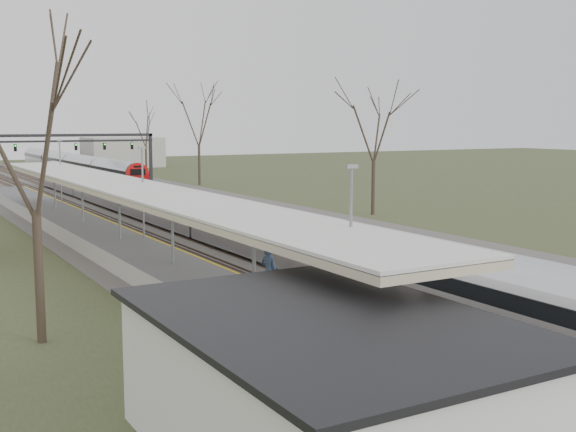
% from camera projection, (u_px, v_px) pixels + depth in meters
% --- Properties ---
extents(track_bed, '(24.00, 160.00, 0.22)m').
position_uv_depth(track_bed, '(154.00, 208.00, 62.21)').
color(track_bed, '#474442').
rests_on(track_bed, ground).
extents(platform, '(3.50, 69.00, 1.00)m').
position_uv_depth(platform, '(103.00, 240.00, 42.50)').
color(platform, '#9E9B93').
rests_on(platform, ground).
extents(canopy, '(4.10, 50.00, 3.11)m').
position_uv_depth(canopy, '(124.00, 188.00, 38.18)').
color(canopy, slate).
rests_on(canopy, platform).
extents(station_building, '(6.00, 9.00, 3.20)m').
position_uv_depth(station_building, '(326.00, 395.00, 15.29)').
color(station_building, silver).
rests_on(station_building, ground).
extents(signal_gantry, '(21.00, 0.59, 6.08)m').
position_uv_depth(signal_gantry, '(70.00, 143.00, 87.38)').
color(signal_gantry, black).
rests_on(signal_gantry, ground).
extents(tree_west_near, '(5.00, 5.00, 10.30)m').
position_uv_depth(tree_west_near, '(32.00, 124.00, 23.15)').
color(tree_west_near, '#2D231C').
rests_on(tree_west_near, ground).
extents(tree_east_far, '(5.00, 5.00, 10.30)m').
position_uv_depth(tree_east_far, '(374.00, 124.00, 56.90)').
color(tree_east_far, '#2D231C').
rests_on(tree_east_far, ground).
extents(train_near, '(2.62, 75.21, 3.05)m').
position_uv_depth(train_near, '(168.00, 206.00, 51.32)').
color(train_near, '#AFB2B9').
rests_on(train_near, ground).
extents(train_far, '(2.62, 60.21, 3.05)m').
position_uv_depth(train_far, '(72.00, 164.00, 104.46)').
color(train_far, '#AFB2B9').
rests_on(train_far, ground).
extents(passenger, '(0.71, 0.82, 1.90)m').
position_uv_depth(passenger, '(269.00, 272.00, 26.27)').
color(passenger, '#2F3F5B').
rests_on(passenger, platform).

